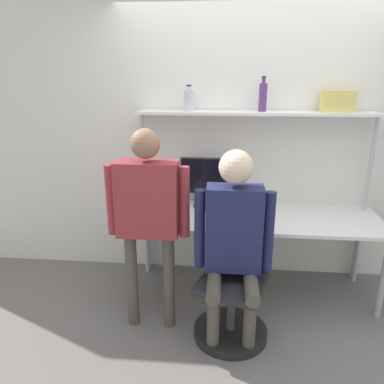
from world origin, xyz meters
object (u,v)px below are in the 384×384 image
Objects in this scene: person_seated at (234,233)px; person_standing at (148,207)px; laptop at (231,216)px; storage_box at (338,101)px; monitor at (206,180)px; cell_phone at (261,225)px; office_chair at (233,300)px; bottle_purple at (263,97)px; bottle_clear at (189,100)px.

person_standing reaches higher than person_seated.
laptop is 1.12× the size of storage_box.
storage_box reaches higher than monitor.
cell_phone is at bearing -41.65° from monitor.
person_seated is 0.65m from person_standing.
office_chair is (-0.22, -0.41, -0.45)m from cell_phone.
person_seated is at bearing -106.70° from office_chair.
bottle_purple is at bearing 75.90° from office_chair.
laptop is 0.67m from office_chair.
person_standing is (-0.62, -0.39, 0.20)m from laptop.
person_standing is (-0.38, -0.78, 0.01)m from monitor.
cell_phone is 1.24m from bottle_clear.
bottle_clear is (-0.39, 0.42, 0.91)m from laptop.
bottle_purple is (0.24, 0.42, 0.94)m from laptop.
monitor is 0.68m from cell_phone.
person_seated is (-0.01, -0.04, 0.57)m from office_chair.
office_chair is 1.85m from storage_box.
storage_box reaches higher than cell_phone.
storage_box reaches higher than person_standing.
person_standing is (-0.63, 0.09, 0.14)m from person_seated.
bottle_clear is at bearing 115.74° from office_chair.
cell_phone is at bearing 22.78° from person_standing.
bottle_clear is at bearing 180.00° from bottle_purple.
storage_box is at bearing 0.00° from bottle_clear.
laptop is 1.32m from storage_box.
office_chair is at bearing -64.26° from bottle_clear.
person_standing is 7.10× the size of bottle_clear.
cell_phone is (0.24, -0.03, -0.05)m from laptop.
bottle_clear is 0.85× the size of storage_box.
bottle_clear reaches higher than person_standing.
person_standing is 1.10m from bottle_clear.
monitor is 0.49m from laptop.
monitor is at bearing 138.35° from cell_phone.
storage_box reaches higher than office_chair.
bottle_purple is (0.48, 0.04, 0.74)m from monitor.
storage_box is (0.62, 0.00, -0.03)m from bottle_purple.
office_chair is 0.96m from person_standing.
laptop is at bearing 93.03° from office_chair.
bottle_clear reaches higher than laptop.
bottle_purple is at bearing 0.00° from bottle_clear.
cell_phone is 0.68× the size of bottle_clear.
bottle_clear reaches higher than office_chair.
person_standing is 1.83m from storage_box.
bottle_purple is (0.22, 0.86, 1.44)m from office_chair.
bottle_purple reaches higher than cell_phone.
office_chair is (0.02, -0.44, -0.51)m from laptop.
bottle_clear is (-0.42, 0.86, 1.41)m from office_chair.
person_seated is at bearing -88.75° from laptop.
laptop is (0.24, -0.39, -0.19)m from monitor.
bottle_purple is at bearing 180.00° from storage_box.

